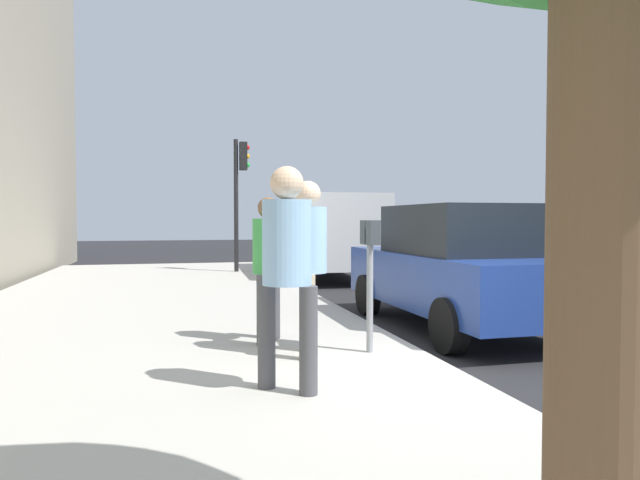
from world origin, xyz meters
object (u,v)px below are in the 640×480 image
object	(u,v)px
parking_meter	(370,257)
parking_officer	(268,258)
parked_sedan_near	(460,267)
parked_van_far	(327,231)
traffic_signal	(240,183)
pedestrian_at_meter	(308,252)
pedestrian_bystander	(287,257)

from	to	relation	value
parking_meter	parking_officer	xyz separation A→B (m)	(0.78, 0.97, -0.04)
parking_meter	parking_officer	bearing A→B (deg)	51.02
parking_officer	parked_sedan_near	world-z (taller)	parking_officer
parking_officer	parked_van_far	xyz separation A→B (m)	(8.36, -2.91, 0.13)
traffic_signal	pedestrian_at_meter	bearing A→B (deg)	177.83
parking_officer	traffic_signal	xyz separation A→B (m)	(9.21, -0.67, 1.45)
parked_van_far	traffic_signal	xyz separation A→B (m)	(0.85, 2.24, 1.32)
parked_van_far	parked_sedan_near	bearing A→B (deg)	-180.00
pedestrian_at_meter	traffic_signal	distance (m)	10.07
pedestrian_at_meter	parked_van_far	bearing A→B (deg)	86.65
parked_sedan_near	pedestrian_bystander	bearing A→B (deg)	132.87
parked_van_far	traffic_signal	world-z (taller)	traffic_signal
pedestrian_at_meter	parked_sedan_near	world-z (taller)	pedestrian_at_meter
parked_van_far	traffic_signal	bearing A→B (deg)	69.14
parked_sedan_near	traffic_signal	world-z (taller)	traffic_signal
pedestrian_at_meter	traffic_signal	world-z (taller)	traffic_signal
pedestrian_at_meter	parked_van_far	world-z (taller)	parked_van_far
parking_meter	parked_sedan_near	world-z (taller)	parked_sedan_near
parked_sedan_near	traffic_signal	distance (m)	8.77
parked_van_far	pedestrian_bystander	bearing A→B (deg)	163.45
pedestrian_at_meter	traffic_signal	size ratio (longest dim) A/B	0.50
parking_meter	parked_van_far	distance (m)	9.35
pedestrian_bystander	parked_van_far	xyz separation A→B (m)	(10.30, -3.06, -0.00)
parked_sedan_near	parked_van_far	size ratio (longest dim) A/B	0.84
parked_van_far	parking_meter	bearing A→B (deg)	168.02
traffic_signal	parking_meter	bearing A→B (deg)	-178.30
pedestrian_at_meter	traffic_signal	xyz separation A→B (m)	(9.97, -0.38, 1.34)
pedestrian_at_meter	pedestrian_bystander	xyz separation A→B (m)	(-1.18, 0.45, 0.03)
parked_van_far	parking_officer	bearing A→B (deg)	160.83
pedestrian_at_meter	traffic_signal	bearing A→B (deg)	100.47
parking_meter	parked_van_far	xyz separation A→B (m)	(9.14, -1.94, 0.09)
parking_meter	parked_sedan_near	bearing A→B (deg)	-49.08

